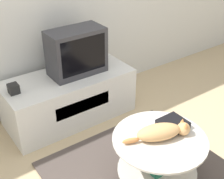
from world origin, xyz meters
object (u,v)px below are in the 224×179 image
Objects in this scene: tv at (77,52)px; speaker at (14,89)px; dvd_box at (173,124)px; cat at (162,132)px.

tv is 6.19× the size of speaker.
speaker is 0.44× the size of dvd_box.
dvd_box is (0.19, -1.17, -0.25)m from tv.
speaker is 0.17× the size of cat.
speaker is (-0.68, -0.01, -0.19)m from tv.
speaker is 1.45m from dvd_box.
cat is (0.02, -1.22, -0.22)m from tv.
tv is 2.74× the size of dvd_box.
cat is at bearing -89.06° from tv.
dvd_box is 0.39× the size of cat.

